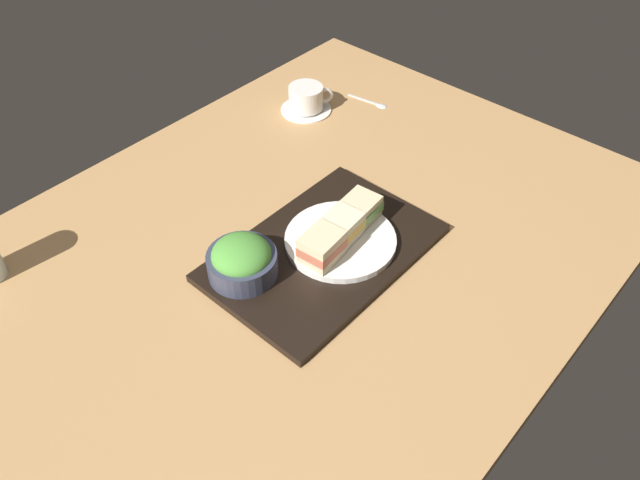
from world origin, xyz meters
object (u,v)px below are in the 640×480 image
Objects in this scene: sandwich_middle at (341,228)px; salad_bowl at (242,260)px; sandwich_plate at (340,240)px; sandwich_near at (321,247)px; teaspoon at (376,103)px; sandwich_far at (359,210)px; coffee_cup at (306,100)px.

sandwich_middle is 0.66× the size of salad_bowl.
sandwich_near reaches higher than sandwich_plate.
salad_bowl reaches higher than teaspoon.
sandwich_far is at bearing 7.42° from sandwich_middle.
sandwich_plate is 7.00cm from sandwich_far.
teaspoon is at bearing 30.52° from sandwich_middle.
teaspoon is at bearing 16.46° from salad_bowl.
sandwich_near is at bearing -134.61° from coffee_cup.
sandwich_near reaches higher than sandwich_middle.
sandwich_plate is 19.17cm from salad_bowl.
salad_bowl reaches higher than coffee_cup.
sandwich_plate is 51.23cm from teaspoon.
salad_bowl is at bearing 155.53° from sandwich_plate.
salad_bowl reaches higher than sandwich_near.
sandwich_middle is 0.75× the size of teaspoon.
teaspoon is (61.38, 18.14, -4.55)cm from salad_bowl.
coffee_cup is (30.90, 36.89, -2.43)cm from sandwich_middle.
sandwich_middle is at bearing -24.47° from salad_bowl.
coffee_cup is at bearing 50.06° from sandwich_plate.
coffee_cup is 1.12× the size of teaspoon.
sandwich_plate is at bearing -149.48° from teaspoon.
sandwich_middle reaches higher than teaspoon.
teaspoon is at bearing 30.52° from sandwich_plate.
sandwich_plate is 2.60× the size of sandwich_near.
sandwich_far is at bearing 7.42° from sandwich_near.
salad_bowl reaches higher than sandwich_plate.
salad_bowl is (-17.28, 7.86, -0.46)cm from sandwich_middle.
coffee_cup is at bearing 50.06° from sandwich_middle.
sandwich_far is (12.62, 1.64, -0.43)cm from sandwich_near.
sandwich_middle reaches higher than coffee_cup.
sandwich_near reaches higher than coffee_cup.
sandwich_plate is 7.19cm from sandwich_near.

